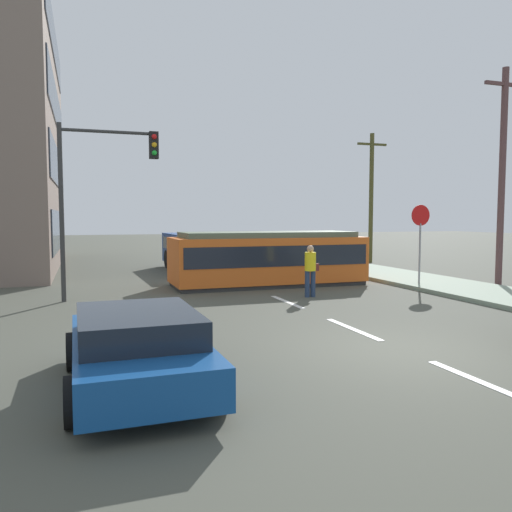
{
  "coord_description": "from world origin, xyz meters",
  "views": [
    {
      "loc": [
        -5.82,
        -8.23,
        2.57
      ],
      "look_at": [
        -0.19,
        8.36,
        1.24
      ],
      "focal_mm": 35.86,
      "sensor_mm": 36.0,
      "label": 1
    }
  ],
  "objects_px": {
    "utility_pole_near": "(502,173)",
    "stop_sign": "(420,227)",
    "streetcar_tram": "(268,258)",
    "utility_pole_mid": "(371,195)",
    "pedestrian_crossing": "(310,268)",
    "parked_sedan_near": "(137,347)",
    "traffic_light_mast": "(100,178)",
    "city_bus": "(199,249)"
  },
  "relations": [
    {
      "from": "parked_sedan_near",
      "to": "utility_pole_near",
      "type": "relative_size",
      "value": 0.52
    },
    {
      "from": "city_bus",
      "to": "utility_pole_mid",
      "type": "bearing_deg",
      "value": 6.01
    },
    {
      "from": "city_bus",
      "to": "pedestrian_crossing",
      "type": "relative_size",
      "value": 3.5
    },
    {
      "from": "streetcar_tram",
      "to": "pedestrian_crossing",
      "type": "relative_size",
      "value": 4.34
    },
    {
      "from": "pedestrian_crossing",
      "to": "utility_pole_mid",
      "type": "distance_m",
      "value": 13.66
    },
    {
      "from": "pedestrian_crossing",
      "to": "stop_sign",
      "type": "distance_m",
      "value": 5.05
    },
    {
      "from": "pedestrian_crossing",
      "to": "stop_sign",
      "type": "bearing_deg",
      "value": 10.46
    },
    {
      "from": "city_bus",
      "to": "stop_sign",
      "type": "relative_size",
      "value": 2.03
    },
    {
      "from": "pedestrian_crossing",
      "to": "parked_sedan_near",
      "type": "relative_size",
      "value": 0.4
    },
    {
      "from": "streetcar_tram",
      "to": "utility_pole_mid",
      "type": "distance_m",
      "value": 11.65
    },
    {
      "from": "pedestrian_crossing",
      "to": "stop_sign",
      "type": "relative_size",
      "value": 0.58
    },
    {
      "from": "parked_sedan_near",
      "to": "traffic_light_mast",
      "type": "bearing_deg",
      "value": 91.22
    },
    {
      "from": "traffic_light_mast",
      "to": "utility_pole_mid",
      "type": "bearing_deg",
      "value": 30.55
    },
    {
      "from": "traffic_light_mast",
      "to": "pedestrian_crossing",
      "type": "bearing_deg",
      "value": -13.73
    },
    {
      "from": "city_bus",
      "to": "utility_pole_mid",
      "type": "distance_m",
      "value": 10.53
    },
    {
      "from": "utility_pole_mid",
      "to": "traffic_light_mast",
      "type": "bearing_deg",
      "value": -149.45
    },
    {
      "from": "utility_pole_near",
      "to": "parked_sedan_near",
      "type": "bearing_deg",
      "value": -152.15
    },
    {
      "from": "parked_sedan_near",
      "to": "utility_pole_mid",
      "type": "relative_size",
      "value": 0.58
    },
    {
      "from": "utility_pole_near",
      "to": "streetcar_tram",
      "type": "bearing_deg",
      "value": 159.67
    },
    {
      "from": "pedestrian_crossing",
      "to": "traffic_light_mast",
      "type": "bearing_deg",
      "value": 166.27
    },
    {
      "from": "streetcar_tram",
      "to": "parked_sedan_near",
      "type": "distance_m",
      "value": 11.94
    },
    {
      "from": "pedestrian_crossing",
      "to": "streetcar_tram",
      "type": "bearing_deg",
      "value": 95.37
    },
    {
      "from": "pedestrian_crossing",
      "to": "traffic_light_mast",
      "type": "height_order",
      "value": "traffic_light_mast"
    },
    {
      "from": "pedestrian_crossing",
      "to": "parked_sedan_near",
      "type": "distance_m",
      "value": 9.51
    },
    {
      "from": "pedestrian_crossing",
      "to": "utility_pole_near",
      "type": "bearing_deg",
      "value": 1.24
    },
    {
      "from": "parked_sedan_near",
      "to": "stop_sign",
      "type": "distance_m",
      "value": 13.75
    },
    {
      "from": "city_bus",
      "to": "traffic_light_mast",
      "type": "xyz_separation_m",
      "value": [
        -4.74,
        -7.7,
        2.74
      ]
    },
    {
      "from": "city_bus",
      "to": "stop_sign",
      "type": "height_order",
      "value": "stop_sign"
    },
    {
      "from": "streetcar_tram",
      "to": "traffic_light_mast",
      "type": "height_order",
      "value": "traffic_light_mast"
    },
    {
      "from": "city_bus",
      "to": "pedestrian_crossing",
      "type": "xyz_separation_m",
      "value": [
        1.62,
        -9.25,
        -0.07
      ]
    },
    {
      "from": "utility_pole_mid",
      "to": "pedestrian_crossing",
      "type": "bearing_deg",
      "value": -129.43
    },
    {
      "from": "parked_sedan_near",
      "to": "utility_pole_near",
      "type": "distance_m",
      "value": 16.21
    },
    {
      "from": "utility_pole_near",
      "to": "utility_pole_mid",
      "type": "height_order",
      "value": "utility_pole_near"
    },
    {
      "from": "pedestrian_crossing",
      "to": "utility_pole_mid",
      "type": "bearing_deg",
      "value": 50.57
    },
    {
      "from": "stop_sign",
      "to": "utility_pole_mid",
      "type": "xyz_separation_m",
      "value": [
        3.67,
        9.43,
        1.6
      ]
    },
    {
      "from": "pedestrian_crossing",
      "to": "utility_pole_near",
      "type": "distance_m",
      "value": 8.45
    },
    {
      "from": "parked_sedan_near",
      "to": "city_bus",
      "type": "bearing_deg",
      "value": 74.54
    },
    {
      "from": "streetcar_tram",
      "to": "utility_pole_near",
      "type": "height_order",
      "value": "utility_pole_near"
    },
    {
      "from": "streetcar_tram",
      "to": "parked_sedan_near",
      "type": "xyz_separation_m",
      "value": [
        -5.88,
        -10.39,
        -0.42
      ]
    },
    {
      "from": "utility_pole_near",
      "to": "stop_sign",
      "type": "bearing_deg",
      "value": 166.47
    },
    {
      "from": "stop_sign",
      "to": "traffic_light_mast",
      "type": "relative_size",
      "value": 0.54
    },
    {
      "from": "streetcar_tram",
      "to": "parked_sedan_near",
      "type": "height_order",
      "value": "streetcar_tram"
    }
  ]
}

